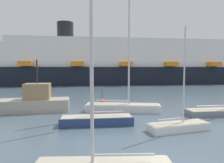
{
  "coord_description": "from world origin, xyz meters",
  "views": [
    {
      "loc": [
        -4.33,
        -7.26,
        4.37
      ],
      "look_at": [
        0.0,
        14.6,
        2.87
      ],
      "focal_mm": 31.61,
      "sensor_mm": 36.0,
      "label": 1
    }
  ],
  "objects_px": {
    "sailboat_3": "(179,125)",
    "cruise_ship": "(121,65)",
    "channel_buoy_1": "(102,101)",
    "sailboat_4": "(97,119)",
    "fishing_boat_0": "(35,102)",
    "sailboat_1": "(222,110)",
    "sailboat_0": "(123,105)"
  },
  "relations": [
    {
      "from": "sailboat_3",
      "to": "cruise_ship",
      "type": "bearing_deg",
      "value": 76.15
    },
    {
      "from": "sailboat_3",
      "to": "channel_buoy_1",
      "type": "height_order",
      "value": "sailboat_3"
    },
    {
      "from": "sailboat_4",
      "to": "channel_buoy_1",
      "type": "height_order",
      "value": "sailboat_4"
    },
    {
      "from": "sailboat_4",
      "to": "channel_buoy_1",
      "type": "distance_m",
      "value": 8.63
    },
    {
      "from": "sailboat_3",
      "to": "cruise_ship",
      "type": "relative_size",
      "value": 0.08
    },
    {
      "from": "fishing_boat_0",
      "to": "cruise_ship",
      "type": "xyz_separation_m",
      "value": [
        17.17,
        33.32,
        4.38
      ]
    },
    {
      "from": "sailboat_1",
      "to": "channel_buoy_1",
      "type": "height_order",
      "value": "sailboat_1"
    },
    {
      "from": "sailboat_3",
      "to": "sailboat_4",
      "type": "distance_m",
      "value": 6.04
    },
    {
      "from": "sailboat_1",
      "to": "cruise_ship",
      "type": "relative_size",
      "value": 0.11
    },
    {
      "from": "channel_buoy_1",
      "to": "cruise_ship",
      "type": "distance_m",
      "value": 32.84
    },
    {
      "from": "fishing_boat_0",
      "to": "channel_buoy_1",
      "type": "distance_m",
      "value": 7.65
    },
    {
      "from": "sailboat_4",
      "to": "fishing_boat_0",
      "type": "relative_size",
      "value": 1.27
    },
    {
      "from": "sailboat_3",
      "to": "channel_buoy_1",
      "type": "distance_m",
      "value": 11.64
    },
    {
      "from": "sailboat_4",
      "to": "cruise_ship",
      "type": "bearing_deg",
      "value": -101.61
    },
    {
      "from": "sailboat_3",
      "to": "channel_buoy_1",
      "type": "bearing_deg",
      "value": 103.63
    },
    {
      "from": "sailboat_0",
      "to": "channel_buoy_1",
      "type": "relative_size",
      "value": 8.0
    },
    {
      "from": "sailboat_1",
      "to": "sailboat_4",
      "type": "distance_m",
      "value": 11.86
    },
    {
      "from": "sailboat_3",
      "to": "cruise_ship",
      "type": "height_order",
      "value": "cruise_ship"
    },
    {
      "from": "fishing_boat_0",
      "to": "channel_buoy_1",
      "type": "height_order",
      "value": "fishing_boat_0"
    },
    {
      "from": "sailboat_0",
      "to": "channel_buoy_1",
      "type": "height_order",
      "value": "sailboat_0"
    },
    {
      "from": "sailboat_1",
      "to": "cruise_ship",
      "type": "distance_m",
      "value": 38.79
    },
    {
      "from": "cruise_ship",
      "to": "sailboat_4",
      "type": "bearing_deg",
      "value": -102.64
    },
    {
      "from": "sailboat_3",
      "to": "channel_buoy_1",
      "type": "xyz_separation_m",
      "value": [
        -3.82,
        10.99,
        0.0
      ]
    },
    {
      "from": "sailboat_4",
      "to": "channel_buoy_1",
      "type": "relative_size",
      "value": 5.17
    },
    {
      "from": "sailboat_1",
      "to": "sailboat_4",
      "type": "height_order",
      "value": "sailboat_1"
    },
    {
      "from": "sailboat_1",
      "to": "cruise_ship",
      "type": "height_order",
      "value": "cruise_ship"
    },
    {
      "from": "fishing_boat_0",
      "to": "sailboat_3",
      "type": "bearing_deg",
      "value": -36.68
    },
    {
      "from": "sailboat_1",
      "to": "cruise_ship",
      "type": "xyz_separation_m",
      "value": [
        -0.22,
        38.47,
        4.9
      ]
    },
    {
      "from": "fishing_boat_0",
      "to": "channel_buoy_1",
      "type": "xyz_separation_m",
      "value": [
        7.23,
        2.42,
        -0.62
      ]
    },
    {
      "from": "sailboat_0",
      "to": "sailboat_4",
      "type": "relative_size",
      "value": 1.55
    },
    {
      "from": "fishing_boat_0",
      "to": "sailboat_1",
      "type": "bearing_deg",
      "value": -15.4
    },
    {
      "from": "sailboat_4",
      "to": "sailboat_3",
      "type": "bearing_deg",
      "value": 160.11
    }
  ]
}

